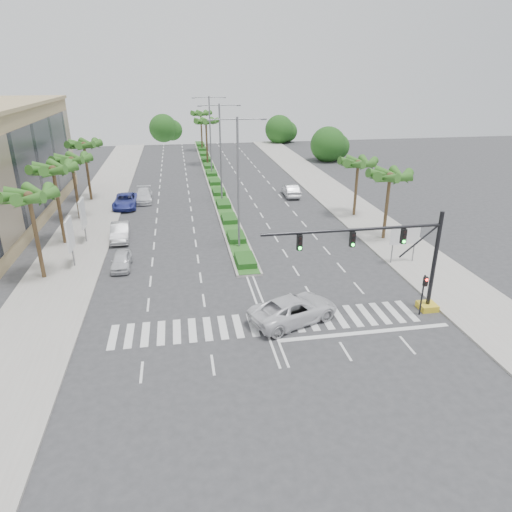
{
  "coord_description": "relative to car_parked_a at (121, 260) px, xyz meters",
  "views": [
    {
      "loc": [
        -5.26,
        -25.95,
        15.78
      ],
      "look_at": [
        0.01,
        4.64,
        3.0
      ],
      "focal_mm": 32.0,
      "sensor_mm": 36.0,
      "label": 1
    }
  ],
  "objects": [
    {
      "name": "pedestrian_signal",
      "position": [
        21.1,
        -11.84,
        1.37
      ],
      "size": [
        0.28,
        0.36,
        3.0
      ],
      "color": "black",
      "rests_on": "ground"
    },
    {
      "name": "signal_gantry",
      "position": [
        19.77,
        -11.16,
        2.79
      ],
      "size": [
        12.6,
        1.2,
        7.2
      ],
      "color": "gold",
      "rests_on": "ground"
    },
    {
      "name": "median_grass",
      "position": [
        10.5,
        33.84,
        -0.45
      ],
      "size": [
        1.8,
        75.0,
        0.04
      ],
      "primitive_type": "cube",
      "color": "#275B1F",
      "rests_on": "median"
    },
    {
      "name": "car_parked_a",
      "position": [
        0.0,
        0.0,
        0.0
      ],
      "size": [
        1.59,
        3.94,
        1.34
      ],
      "primitive_type": "imported",
      "rotation": [
        0.0,
        0.0,
        -0.0
      ],
      "color": "silver",
      "rests_on": "ground"
    },
    {
      "name": "car_parked_c",
      "position": [
        -1.3,
        18.86,
        0.14
      ],
      "size": [
        2.87,
        5.94,
        1.63
      ],
      "primitive_type": "imported",
      "rotation": [
        0.0,
        0.0,
        -0.03
      ],
      "color": "#313B98",
      "rests_on": "ground"
    },
    {
      "name": "streetlight_near",
      "position": [
        10.5,
        2.84,
        6.14
      ],
      "size": [
        5.1,
        0.25,
        12.0
      ],
      "color": "slate",
      "rests_on": "ground"
    },
    {
      "name": "palm_right_near",
      "position": [
        25.0,
        2.84,
        5.53
      ],
      "size": [
        4.57,
        4.68,
        7.05
      ],
      "color": "brown",
      "rests_on": "ground"
    },
    {
      "name": "billboard_far",
      "position": [
        -4.0,
        6.84,
        2.29
      ],
      "size": [
        0.18,
        2.1,
        4.35
      ],
      "color": "slate",
      "rests_on": "ground"
    },
    {
      "name": "palm_left_end",
      "position": [
        -6.0,
        22.84,
        6.21
      ],
      "size": [
        4.57,
        4.68,
        7.75
      ],
      "color": "brown",
      "rests_on": "ground"
    },
    {
      "name": "car_right",
      "position": [
        19.87,
        20.51,
        0.14
      ],
      "size": [
        1.92,
        4.99,
        1.62
      ],
      "primitive_type": "imported",
      "rotation": [
        0.0,
        0.0,
        3.1
      ],
      "color": "silver",
      "rests_on": "ground"
    },
    {
      "name": "footpath_left",
      "position": [
        -4.7,
        8.84,
        -0.6
      ],
      "size": [
        6.0,
        120.0,
        0.15
      ],
      "primitive_type": "cube",
      "color": "gray",
      "rests_on": "ground"
    },
    {
      "name": "palm_median_b",
      "position": [
        10.5,
        58.84,
        6.5
      ],
      "size": [
        4.57,
        4.68,
        8.05
      ],
      "color": "brown",
      "rests_on": "ground"
    },
    {
      "name": "palm_left_mid",
      "position": [
        -6.0,
        6.84,
        6.4
      ],
      "size": [
        4.57,
        4.68,
        7.95
      ],
      "color": "brown",
      "rests_on": "ground"
    },
    {
      "name": "direction_sign",
      "position": [
        24.0,
        -3.17,
        1.78
      ],
      "size": [
        2.7,
        0.11,
        3.4
      ],
      "color": "slate",
      "rests_on": "ground"
    },
    {
      "name": "median",
      "position": [
        10.5,
        33.84,
        -0.57
      ],
      "size": [
        2.2,
        75.0,
        0.2
      ],
      "primitive_type": "cube",
      "color": "gray",
      "rests_on": "ground"
    },
    {
      "name": "streetlight_far",
      "position": [
        10.5,
        34.84,
        6.14
      ],
      "size": [
        5.1,
        0.25,
        12.0
      ],
      "color": "slate",
      "rests_on": "ground"
    },
    {
      "name": "car_parked_b",
      "position": [
        -0.79,
        7.19,
        0.15
      ],
      "size": [
        1.95,
        5.03,
        1.64
      ],
      "primitive_type": "imported",
      "rotation": [
        0.0,
        0.0,
        0.04
      ],
      "color": "#B6B5BB",
      "rests_on": "ground"
    },
    {
      "name": "streetlight_mid",
      "position": [
        10.5,
        18.84,
        6.14
      ],
      "size": [
        5.1,
        0.25,
        12.0
      ],
      "color": "slate",
      "rests_on": "ground"
    },
    {
      "name": "billboard_near",
      "position": [
        -4.0,
        0.84,
        2.29
      ],
      "size": [
        0.18,
        2.1,
        4.35
      ],
      "color": "slate",
      "rests_on": "ground"
    },
    {
      "name": "car_crossing",
      "position": [
        12.31,
        -11.07,
        0.19
      ],
      "size": [
        6.82,
        4.94,
        1.72
      ],
      "primitive_type": "imported",
      "rotation": [
        0.0,
        0.0,
        1.95
      ],
      "color": "silver",
      "rests_on": "ground"
    },
    {
      "name": "palm_right_far",
      "position": [
        25.0,
        10.84,
        5.24
      ],
      "size": [
        4.57,
        4.68,
        6.75
      ],
      "color": "brown",
      "rests_on": "ground"
    },
    {
      "name": "car_parked_d",
      "position": [
        0.71,
        21.32,
        0.1
      ],
      "size": [
        2.26,
        5.34,
        1.54
      ],
      "primitive_type": "imported",
      "rotation": [
        0.0,
        0.0,
        0.02
      ],
      "color": "silver",
      "rests_on": "ground"
    },
    {
      "name": "palm_median_a",
      "position": [
        10.5,
        43.84,
        6.5
      ],
      "size": [
        4.57,
        4.68,
        8.05
      ],
      "color": "brown",
      "rests_on": "ground"
    },
    {
      "name": "ground",
      "position": [
        10.5,
        -11.16,
        -0.67
      ],
      "size": [
        160.0,
        160.0,
        0.0
      ],
      "primitive_type": "plane",
      "color": "#333335",
      "rests_on": "ground"
    },
    {
      "name": "palm_left_near",
      "position": [
        -6.0,
        -1.16,
        6.02
      ],
      "size": [
        4.57,
        4.68,
        7.55
      ],
      "color": "brown",
      "rests_on": "ground"
    },
    {
      "name": "footpath_right",
      "position": [
        25.7,
        8.84,
        -0.6
      ],
      "size": [
        6.0,
        120.0,
        0.15
      ],
      "primitive_type": "cube",
      "color": "gray",
      "rests_on": "ground"
    },
    {
      "name": "palm_left_far",
      "position": [
        -6.0,
        14.84,
        5.82
      ],
      "size": [
        4.57,
        4.68,
        7.35
      ],
      "color": "brown",
      "rests_on": "ground"
    }
  ]
}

